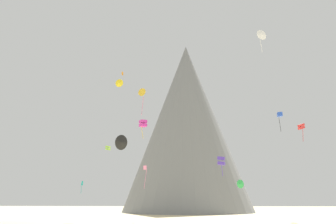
% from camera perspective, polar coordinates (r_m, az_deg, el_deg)
% --- Properties ---
extents(rock_massif, '(61.89, 61.89, 61.65)m').
position_cam_1_polar(rock_massif, '(126.86, 3.15, -2.82)').
color(rock_massif, slate).
rests_on(rock_massif, ground_plane).
extents(kite_lime_mid, '(1.06, 1.03, 0.96)m').
position_cam_1_polar(kite_lime_mid, '(74.55, -9.82, -5.84)').
color(kite_lime_mid, '#8CD133').
extents(kite_white_high, '(1.95, 1.09, 4.45)m').
position_cam_1_polar(kite_white_high, '(66.40, 15.11, 12.10)').
color(kite_white_high, white).
extents(kite_gold_high, '(1.76, 0.88, 5.96)m').
position_cam_1_polar(kite_gold_high, '(74.60, -4.26, 3.14)').
color(kite_gold_high, gold).
extents(kite_indigo_low, '(1.36, 1.33, 3.05)m').
position_cam_1_polar(kite_indigo_low, '(56.15, 8.74, -7.95)').
color(kite_indigo_low, '#5138B2').
extents(kite_black_low, '(2.14, 2.28, 2.53)m').
position_cam_1_polar(kite_black_low, '(58.47, -7.60, -4.97)').
color(kite_black_low, black).
extents(kite_magenta_mid, '(1.71, 1.70, 3.59)m').
position_cam_1_polar(kite_magenta_mid, '(67.62, -4.12, -1.89)').
color(kite_magenta_mid, '#D1339E').
extents(kite_green_low, '(1.28, 1.24, 1.46)m').
position_cam_1_polar(kite_green_low, '(61.89, 11.71, -11.49)').
color(kite_green_low, green).
extents(kite_yellow_high, '(2.13, 0.68, 2.10)m').
position_cam_1_polar(kite_yellow_high, '(91.72, -8.02, 4.73)').
color(kite_yellow_high, yellow).
extents(kite_teal_low, '(0.40, 0.62, 3.07)m').
position_cam_1_polar(kite_teal_low, '(92.11, -13.94, -11.55)').
color(kite_teal_low, teal).
extents(kite_red_mid, '(1.49, 1.44, 3.93)m').
position_cam_1_polar(kite_red_mid, '(79.14, 21.00, -2.27)').
color(kite_red_mid, red).
extents(kite_orange_high, '(0.26, 0.88, 0.88)m').
position_cam_1_polar(kite_orange_high, '(86.84, -7.47, 6.27)').
color(kite_orange_high, orange).
extents(kite_pink_low, '(0.74, 0.65, 4.90)m').
position_cam_1_polar(kite_pink_low, '(75.23, -3.77, -9.86)').
color(kite_pink_low, pink).
extents(kite_blue_mid, '(1.26, 1.23, 4.82)m').
position_cam_1_polar(kite_blue_mid, '(89.43, 17.84, -0.42)').
color(kite_blue_mid, blue).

